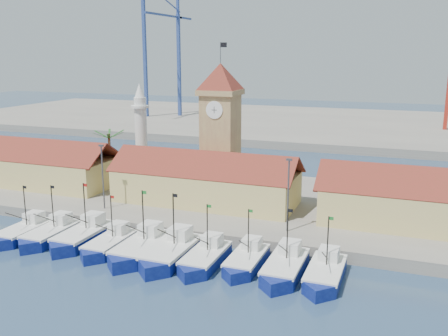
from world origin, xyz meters
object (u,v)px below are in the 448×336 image
at_px(boat_0, 22,233).
at_px(boat_5, 170,254).
at_px(minaret, 141,132).
at_px(clock_tower, 221,125).

relative_size(boat_0, boat_5, 0.88).
distance_m(boat_0, minaret, 27.77).
height_order(boat_0, clock_tower, clock_tower).
relative_size(boat_5, minaret, 0.65).
xyz_separation_m(clock_tower, minaret, (-15.00, 2.00, -2.23)).
distance_m(boat_5, clock_tower, 26.58).
height_order(boat_0, minaret, minaret).
bearing_deg(minaret, boat_5, -55.01).
relative_size(boat_0, minaret, 0.57).
xyz_separation_m(boat_0, minaret, (2.29, 26.17, 9.00)).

